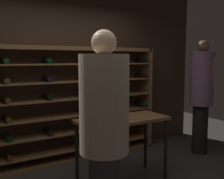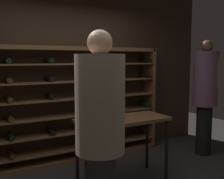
{
  "view_description": "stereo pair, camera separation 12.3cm",
  "coord_description": "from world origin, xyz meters",
  "px_view_note": "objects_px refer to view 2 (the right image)",
  "views": [
    {
      "loc": [
        -1.51,
        -2.51,
        1.62
      ],
      "look_at": [
        0.19,
        0.31,
        1.25
      ],
      "focal_mm": 43.2,
      "sensor_mm": 36.0,
      "label": 1
    },
    {
      "loc": [
        -1.4,
        -2.57,
        1.62
      ],
      "look_at": [
        0.19,
        0.31,
        1.25
      ],
      "focal_mm": 43.2,
      "sensor_mm": 36.0,
      "label": 2
    }
  ],
  "objects_px": {
    "wine_bottle_amber_reserve": "(89,112)",
    "person_guest_blue_shirt": "(205,92)",
    "wine_glass_stemmed_right": "(122,107)",
    "wine_rack": "(67,105)",
    "person_bystander_dark_jacket": "(100,126)",
    "wine_bottle_black_capsule": "(103,107)",
    "wine_bottle_red_label": "(120,113)",
    "tasting_table": "(123,126)"
  },
  "relations": [
    {
      "from": "tasting_table",
      "to": "wine_bottle_red_label",
      "type": "bearing_deg",
      "value": -131.24
    },
    {
      "from": "tasting_table",
      "to": "wine_glass_stemmed_right",
      "type": "distance_m",
      "value": 0.28
    },
    {
      "from": "wine_rack",
      "to": "tasting_table",
      "type": "xyz_separation_m",
      "value": [
        0.38,
        -1.07,
        -0.15
      ]
    },
    {
      "from": "wine_bottle_red_label",
      "to": "wine_glass_stemmed_right",
      "type": "distance_m",
      "value": 0.43
    },
    {
      "from": "person_bystander_dark_jacket",
      "to": "wine_bottle_amber_reserve",
      "type": "height_order",
      "value": "person_bystander_dark_jacket"
    },
    {
      "from": "wine_bottle_black_capsule",
      "to": "wine_glass_stemmed_right",
      "type": "bearing_deg",
      "value": -3.22
    },
    {
      "from": "wine_glass_stemmed_right",
      "to": "tasting_table",
      "type": "bearing_deg",
      "value": -118.17
    },
    {
      "from": "person_guest_blue_shirt",
      "to": "wine_glass_stemmed_right",
      "type": "distance_m",
      "value": 1.68
    },
    {
      "from": "wine_bottle_black_capsule",
      "to": "wine_bottle_amber_reserve",
      "type": "bearing_deg",
      "value": -145.52
    },
    {
      "from": "wine_rack",
      "to": "person_bystander_dark_jacket",
      "type": "height_order",
      "value": "person_bystander_dark_jacket"
    },
    {
      "from": "wine_rack",
      "to": "wine_bottle_red_label",
      "type": "distance_m",
      "value": 1.28
    },
    {
      "from": "wine_rack",
      "to": "wine_bottle_red_label",
      "type": "relative_size",
      "value": 9.58
    },
    {
      "from": "person_bystander_dark_jacket",
      "to": "wine_bottle_red_label",
      "type": "distance_m",
      "value": 0.89
    },
    {
      "from": "wine_rack",
      "to": "wine_glass_stemmed_right",
      "type": "xyz_separation_m",
      "value": [
        0.47,
        -0.91,
        0.06
      ]
    },
    {
      "from": "tasting_table",
      "to": "person_guest_blue_shirt",
      "type": "distance_m",
      "value": 1.81
    },
    {
      "from": "wine_rack",
      "to": "person_bystander_dark_jacket",
      "type": "xyz_separation_m",
      "value": [
        -0.38,
        -1.92,
        0.12
      ]
    },
    {
      "from": "wine_bottle_black_capsule",
      "to": "wine_glass_stemmed_right",
      "type": "height_order",
      "value": "wine_bottle_black_capsule"
    },
    {
      "from": "wine_rack",
      "to": "wine_bottle_red_label",
      "type": "height_order",
      "value": "wine_rack"
    },
    {
      "from": "tasting_table",
      "to": "person_guest_blue_shirt",
      "type": "xyz_separation_m",
      "value": [
        1.77,
        0.24,
        0.32
      ]
    },
    {
      "from": "wine_rack",
      "to": "wine_bottle_amber_reserve",
      "type": "height_order",
      "value": "wine_rack"
    },
    {
      "from": "person_guest_blue_shirt",
      "to": "wine_bottle_black_capsule",
      "type": "relative_size",
      "value": 4.93
    },
    {
      "from": "wine_bottle_amber_reserve",
      "to": "person_bystander_dark_jacket",
      "type": "bearing_deg",
      "value": -107.39
    },
    {
      "from": "wine_bottle_black_capsule",
      "to": "wine_glass_stemmed_right",
      "type": "relative_size",
      "value": 2.67
    },
    {
      "from": "wine_rack",
      "to": "wine_bottle_red_label",
      "type": "bearing_deg",
      "value": -80.35
    },
    {
      "from": "wine_bottle_black_capsule",
      "to": "wine_glass_stemmed_right",
      "type": "xyz_separation_m",
      "value": [
        0.29,
        -0.02,
        -0.03
      ]
    },
    {
      "from": "wine_bottle_black_capsule",
      "to": "wine_rack",
      "type": "bearing_deg",
      "value": 101.32
    },
    {
      "from": "person_guest_blue_shirt",
      "to": "wine_glass_stemmed_right",
      "type": "relative_size",
      "value": 13.17
    },
    {
      "from": "person_guest_blue_shirt",
      "to": "wine_bottle_amber_reserve",
      "type": "distance_m",
      "value": 2.28
    },
    {
      "from": "person_guest_blue_shirt",
      "to": "person_bystander_dark_jacket",
      "type": "distance_m",
      "value": 2.75
    },
    {
      "from": "person_guest_blue_shirt",
      "to": "wine_bottle_black_capsule",
      "type": "bearing_deg",
      "value": -164.27
    },
    {
      "from": "wine_glass_stemmed_right",
      "to": "wine_bottle_black_capsule",
      "type": "bearing_deg",
      "value": 176.78
    },
    {
      "from": "wine_rack",
      "to": "wine_bottle_black_capsule",
      "type": "xyz_separation_m",
      "value": [
        0.18,
        -0.89,
        0.09
      ]
    },
    {
      "from": "wine_bottle_red_label",
      "to": "wine_bottle_amber_reserve",
      "type": "xyz_separation_m",
      "value": [
        -0.33,
        0.16,
        0.01
      ]
    },
    {
      "from": "wine_rack",
      "to": "person_guest_blue_shirt",
      "type": "xyz_separation_m",
      "value": [
        2.15,
        -0.83,
        0.17
      ]
    },
    {
      "from": "wine_bottle_red_label",
      "to": "wine_glass_stemmed_right",
      "type": "relative_size",
      "value": 2.27
    },
    {
      "from": "wine_glass_stemmed_right",
      "to": "wine_rack",
      "type": "bearing_deg",
      "value": 117.17
    },
    {
      "from": "wine_bottle_red_label",
      "to": "wine_glass_stemmed_right",
      "type": "height_order",
      "value": "wine_bottle_red_label"
    },
    {
      "from": "wine_bottle_amber_reserve",
      "to": "person_guest_blue_shirt",
      "type": "bearing_deg",
      "value": 6.61
    },
    {
      "from": "wine_bottle_red_label",
      "to": "wine_bottle_black_capsule",
      "type": "distance_m",
      "value": 0.37
    },
    {
      "from": "tasting_table",
      "to": "person_bystander_dark_jacket",
      "type": "distance_m",
      "value": 1.17
    },
    {
      "from": "tasting_table",
      "to": "wine_bottle_black_capsule",
      "type": "distance_m",
      "value": 0.36
    },
    {
      "from": "person_guest_blue_shirt",
      "to": "person_bystander_dark_jacket",
      "type": "height_order",
      "value": "person_guest_blue_shirt"
    }
  ]
}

